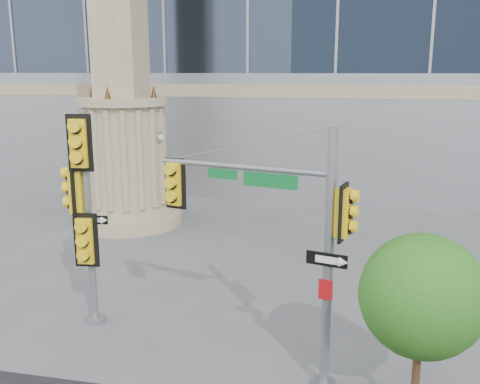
# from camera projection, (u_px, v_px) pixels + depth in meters

# --- Properties ---
(ground) EXTENTS (120.00, 120.00, 0.00)m
(ground) POSITION_uv_depth(u_px,v_px,m) (212.00, 344.00, 12.25)
(ground) COLOR #545456
(ground) RESTS_ON ground
(monument) EXTENTS (4.40, 4.40, 16.60)m
(monument) POSITION_uv_depth(u_px,v_px,m) (122.00, 86.00, 20.83)
(monument) COLOR gray
(monument) RESTS_ON ground
(main_signal_pole) EXTENTS (3.92, 1.27, 5.15)m
(main_signal_pole) POSITION_uv_depth(u_px,v_px,m) (283.00, 227.00, 10.31)
(main_signal_pole) COLOR slate
(main_signal_pole) RESTS_ON ground
(secondary_signal_pole) EXTENTS (0.94, 0.69, 5.26)m
(secondary_signal_pole) POSITION_uv_depth(u_px,v_px,m) (83.00, 203.00, 12.58)
(secondary_signal_pole) COLOR slate
(secondary_signal_pole) RESTS_ON ground
(street_tree) EXTENTS (2.22, 2.16, 3.45)m
(street_tree) POSITION_uv_depth(u_px,v_px,m) (424.00, 301.00, 9.17)
(street_tree) COLOR gray
(street_tree) RESTS_ON ground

